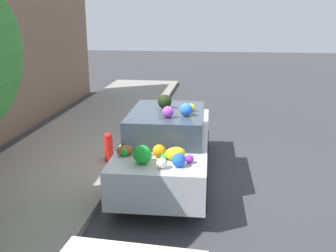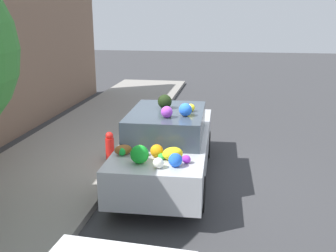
% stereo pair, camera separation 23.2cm
% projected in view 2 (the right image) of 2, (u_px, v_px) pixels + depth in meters
% --- Properties ---
extents(ground_plane, '(60.00, 60.00, 0.00)m').
position_uv_depth(ground_plane, '(169.00, 178.00, 8.61)').
color(ground_plane, '#38383A').
extents(sidewalk_curb, '(24.00, 3.20, 0.14)m').
position_uv_depth(sidewalk_curb, '(53.00, 167.00, 9.00)').
color(sidewalk_curb, gray).
rests_on(sidewalk_curb, ground).
extents(fire_hydrant, '(0.20, 0.20, 0.70)m').
position_uv_depth(fire_hydrant, '(110.00, 147.00, 9.13)').
color(fire_hydrant, red).
rests_on(fire_hydrant, sidewalk_curb).
extents(art_car, '(4.61, 1.82, 1.84)m').
position_uv_depth(art_car, '(168.00, 143.00, 8.34)').
color(art_car, '#B7BABF').
rests_on(art_car, ground).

